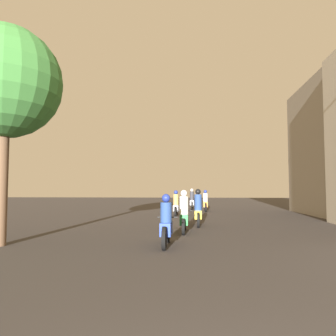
{
  "coord_description": "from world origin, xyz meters",
  "views": [
    {
      "loc": [
        -0.68,
        -1.05,
        1.61
      ],
      "look_at": [
        -2.13,
        16.89,
        2.76
      ],
      "focal_mm": 35.0,
      "sensor_mm": 36.0,
      "label": 1
    }
  ],
  "objects_px": {
    "motorcycle_green": "(184,215)",
    "motorcycle_white": "(192,201)",
    "motorcycle_yellow": "(198,211)",
    "motorcycle_orange": "(205,203)",
    "motorcycle_blue": "(166,225)",
    "motorcycle_silver": "(176,206)",
    "street_tree": "(4,83)"
  },
  "relations": [
    {
      "from": "motorcycle_green",
      "to": "motorcycle_white",
      "type": "relative_size",
      "value": 0.98
    },
    {
      "from": "motorcycle_yellow",
      "to": "motorcycle_white",
      "type": "relative_size",
      "value": 0.96
    },
    {
      "from": "motorcycle_green",
      "to": "motorcycle_yellow",
      "type": "distance_m",
      "value": 2.27
    },
    {
      "from": "motorcycle_orange",
      "to": "motorcycle_blue",
      "type": "bearing_deg",
      "value": -101.87
    },
    {
      "from": "motorcycle_yellow",
      "to": "motorcycle_silver",
      "type": "height_order",
      "value": "motorcycle_yellow"
    },
    {
      "from": "motorcycle_yellow",
      "to": "street_tree",
      "type": "relative_size",
      "value": 0.3
    },
    {
      "from": "motorcycle_blue",
      "to": "street_tree",
      "type": "bearing_deg",
      "value": -178.09
    },
    {
      "from": "motorcycle_blue",
      "to": "street_tree",
      "type": "relative_size",
      "value": 0.3
    },
    {
      "from": "street_tree",
      "to": "motorcycle_yellow",
      "type": "bearing_deg",
      "value": 43.76
    },
    {
      "from": "motorcycle_blue",
      "to": "motorcycle_orange",
      "type": "bearing_deg",
      "value": 81.78
    },
    {
      "from": "motorcycle_blue",
      "to": "motorcycle_green",
      "type": "xyz_separation_m",
      "value": [
        0.41,
        2.92,
        0.04
      ]
    },
    {
      "from": "motorcycle_silver",
      "to": "motorcycle_orange",
      "type": "relative_size",
      "value": 1.03
    },
    {
      "from": "street_tree",
      "to": "motorcycle_white",
      "type": "bearing_deg",
      "value": 72.72
    },
    {
      "from": "motorcycle_silver",
      "to": "street_tree",
      "type": "distance_m",
      "value": 12.34
    },
    {
      "from": "motorcycle_yellow",
      "to": "motorcycle_green",
      "type": "bearing_deg",
      "value": -101.13
    },
    {
      "from": "motorcycle_silver",
      "to": "street_tree",
      "type": "xyz_separation_m",
      "value": [
        -4.42,
        -10.77,
        4.1
      ]
    },
    {
      "from": "motorcycle_blue",
      "to": "street_tree",
      "type": "height_order",
      "value": "street_tree"
    },
    {
      "from": "motorcycle_blue",
      "to": "motorcycle_orange",
      "type": "height_order",
      "value": "motorcycle_orange"
    },
    {
      "from": "motorcycle_silver",
      "to": "motorcycle_green",
      "type": "bearing_deg",
      "value": -85.36
    },
    {
      "from": "motorcycle_orange",
      "to": "street_tree",
      "type": "height_order",
      "value": "street_tree"
    },
    {
      "from": "motorcycle_silver",
      "to": "motorcycle_white",
      "type": "bearing_deg",
      "value": 81.01
    },
    {
      "from": "street_tree",
      "to": "motorcycle_green",
      "type": "bearing_deg",
      "value": 32.22
    },
    {
      "from": "motorcycle_white",
      "to": "motorcycle_orange",
      "type": "bearing_deg",
      "value": -75.61
    },
    {
      "from": "motorcycle_orange",
      "to": "motorcycle_white",
      "type": "xyz_separation_m",
      "value": [
        -0.98,
        2.4,
        0.03
      ]
    },
    {
      "from": "motorcycle_white",
      "to": "street_tree",
      "type": "relative_size",
      "value": 0.31
    },
    {
      "from": "motorcycle_green",
      "to": "street_tree",
      "type": "bearing_deg",
      "value": -142.88
    },
    {
      "from": "motorcycle_blue",
      "to": "motorcycle_green",
      "type": "relative_size",
      "value": 0.99
    },
    {
      "from": "motorcycle_yellow",
      "to": "street_tree",
      "type": "xyz_separation_m",
      "value": [
        -5.69,
        -5.44,
        4.06
      ]
    },
    {
      "from": "motorcycle_yellow",
      "to": "motorcycle_white",
      "type": "height_order",
      "value": "motorcycle_white"
    },
    {
      "from": "motorcycle_silver",
      "to": "motorcycle_yellow",
      "type": "bearing_deg",
      "value": -77.45
    },
    {
      "from": "motorcycle_blue",
      "to": "motorcycle_yellow",
      "type": "height_order",
      "value": "motorcycle_yellow"
    },
    {
      "from": "motorcycle_blue",
      "to": "motorcycle_white",
      "type": "distance_m",
      "value": 16.79
    }
  ]
}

